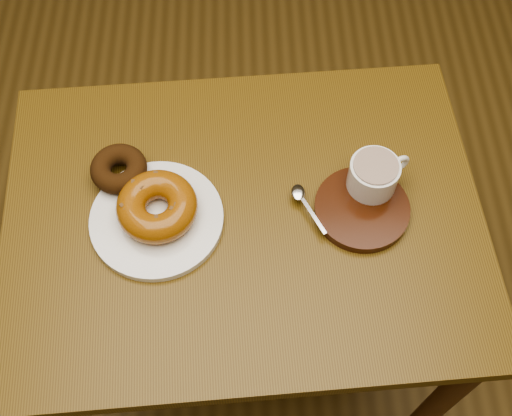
{
  "coord_description": "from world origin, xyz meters",
  "views": [
    {
      "loc": [
        0.25,
        -0.49,
        1.62
      ],
      "look_at": [
        0.26,
        0.01,
        0.74
      ],
      "focal_mm": 45.0,
      "sensor_mm": 36.0,
      "label": 1
    }
  ],
  "objects_px": {
    "saucer": "(362,209)",
    "donut_plate": "(157,219)",
    "coffee_cup": "(374,175)",
    "cafe_table": "(245,246)"
  },
  "relations": [
    {
      "from": "cafe_table",
      "to": "donut_plate",
      "type": "height_order",
      "value": "donut_plate"
    },
    {
      "from": "cafe_table",
      "to": "donut_plate",
      "type": "relative_size",
      "value": 3.77
    },
    {
      "from": "cafe_table",
      "to": "saucer",
      "type": "height_order",
      "value": "saucer"
    },
    {
      "from": "cafe_table",
      "to": "coffee_cup",
      "type": "relative_size",
      "value": 7.9
    },
    {
      "from": "cafe_table",
      "to": "donut_plate",
      "type": "bearing_deg",
      "value": -179.79
    },
    {
      "from": "donut_plate",
      "to": "coffee_cup",
      "type": "xyz_separation_m",
      "value": [
        0.35,
        0.05,
        0.04
      ]
    },
    {
      "from": "saucer",
      "to": "coffee_cup",
      "type": "bearing_deg",
      "value": 65.27
    },
    {
      "from": "saucer",
      "to": "donut_plate",
      "type": "bearing_deg",
      "value": -178.45
    },
    {
      "from": "coffee_cup",
      "to": "donut_plate",
      "type": "bearing_deg",
      "value": 164.33
    },
    {
      "from": "cafe_table",
      "to": "saucer",
      "type": "relative_size",
      "value": 5.28
    }
  ]
}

